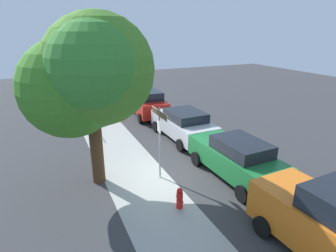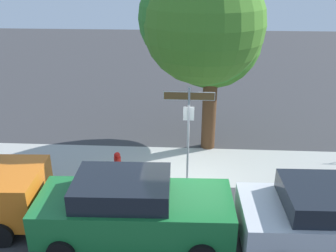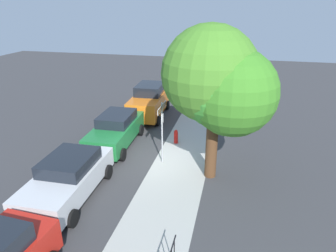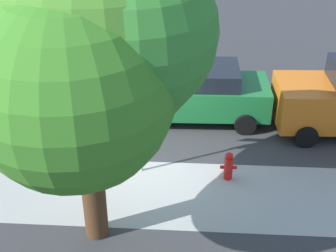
{
  "view_description": "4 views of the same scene",
  "coord_description": "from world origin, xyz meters",
  "views": [
    {
      "loc": [
        -9.51,
        4.32,
        5.86
      ],
      "look_at": [
        0.2,
        -0.05,
        2.14
      ],
      "focal_mm": 29.87,
      "sensor_mm": 36.0,
      "label": 1
    },
    {
      "loc": [
        0.03,
        -9.8,
        6.21
      ],
      "look_at": [
        -0.56,
        0.04,
        1.97
      ],
      "focal_mm": 40.07,
      "sensor_mm": 36.0,
      "label": 2
    },
    {
      "loc": [
        12.63,
        3.66,
        7.18
      ],
      "look_at": [
        -0.01,
        0.67,
        1.89
      ],
      "focal_mm": 32.62,
      "sensor_mm": 36.0,
      "label": 3
    },
    {
      "loc": [
        -1.3,
        10.7,
        7.57
      ],
      "look_at": [
        -0.69,
        0.83,
        1.64
      ],
      "focal_mm": 52.2,
      "sensor_mm": 36.0,
      "label": 4
    }
  ],
  "objects": [
    {
      "name": "fire_hydrant",
      "position": [
        -2.21,
        0.6,
        0.38
      ],
      "size": [
        0.42,
        0.22,
        0.78
      ],
      "color": "red",
      "rests_on": "ground_plane"
    },
    {
      "name": "car_silver",
      "position": [
        3.55,
        -2.49,
        0.85
      ],
      "size": [
        4.67,
        2.25,
        1.64
      ],
      "rotation": [
        0.0,
        0.0,
        0.02
      ],
      "color": "silver",
      "rests_on": "ground_plane"
    },
    {
      "name": "shade_tree",
      "position": [
        0.45,
        2.88,
        4.28
      ],
      "size": [
        4.22,
        4.73,
        6.49
      ],
      "color": "#4E311C",
      "rests_on": "ground_plane"
    },
    {
      "name": "car_green",
      "position": [
        -1.25,
        -2.46,
        0.88
      ],
      "size": [
        4.66,
        2.12,
        1.72
      ],
      "rotation": [
        0.0,
        0.0,
        0.03
      ],
      "color": "#1C6F33",
      "rests_on": "ground_plane"
    },
    {
      "name": "sidewalk_strip",
      "position": [
        2.0,
        1.3,
        0.0
      ],
      "size": [
        24.0,
        2.6,
        0.0
      ],
      "primitive_type": "cube",
      "color": "#A6A6A0",
      "rests_on": "ground_plane"
    },
    {
      "name": "ground_plane",
      "position": [
        0.0,
        0.0,
        0.0
      ],
      "size": [
        60.0,
        60.0,
        0.0
      ],
      "primitive_type": "plane",
      "color": "#38383A"
    },
    {
      "name": "street_sign",
      "position": [
        0.02,
        0.4,
        2.15
      ],
      "size": [
        1.48,
        0.07,
        3.02
      ],
      "color": "#9EA0A5",
      "rests_on": "ground_plane"
    }
  ]
}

